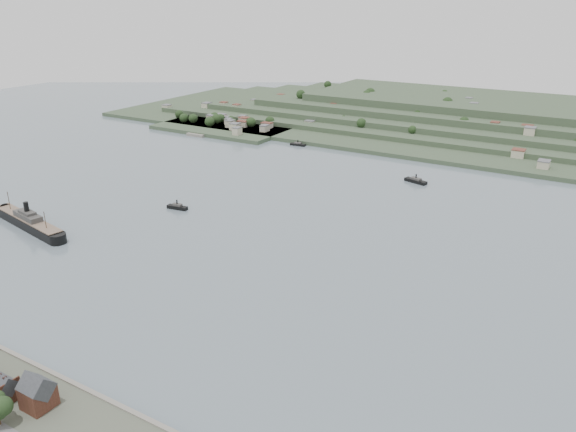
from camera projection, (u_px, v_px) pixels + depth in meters
The scene contains 7 objects.
ground at pixel (241, 240), 348.77m from camera, with size 1400.00×1400.00×0.00m, color slate.
gabled_building at pixel (37, 393), 201.59m from camera, with size 10.40×10.18×14.09m.
far_peninsula at pixel (459, 118), 645.14m from camera, with size 760.00×309.00×30.00m.
steamship at pixel (26, 221), 368.52m from camera, with size 88.23×25.40×21.30m.
tugboat at pixel (177, 207), 399.29m from camera, with size 15.86×6.08×6.95m.
ferry_west at pixel (298, 144), 570.68m from camera, with size 16.35×5.86×6.00m.
ferry_east at pixel (416, 181), 456.39m from camera, with size 19.97×10.76×7.22m.
Camera 1 is at (189.57, -258.86, 140.65)m, focal length 35.00 mm.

